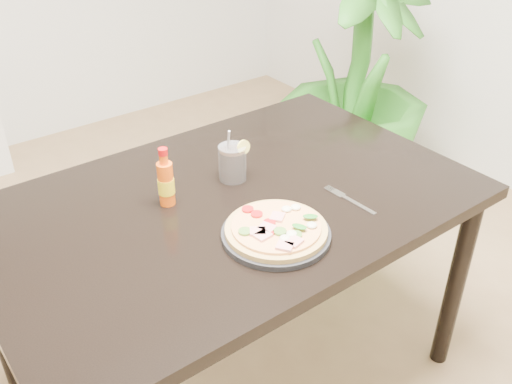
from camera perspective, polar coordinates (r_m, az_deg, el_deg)
floor at (r=2.14m, az=-4.37°, el=-18.05°), size 4.50×4.50×0.00m
dining_table at (r=1.69m, az=-2.45°, el=-2.95°), size 1.40×0.90×0.75m
plate at (r=1.49m, az=2.01°, el=-4.25°), size 0.29×0.29×0.02m
pizza at (r=1.47m, az=2.06°, el=-3.67°), size 0.27×0.27×0.03m
hot_sauce_bottle at (r=1.60m, az=-9.00°, el=0.95°), size 0.05×0.05×0.18m
cola_cup at (r=1.71m, az=-2.36°, el=2.88°), size 0.09×0.08×0.17m
fork at (r=1.65m, az=9.20°, el=-0.72°), size 0.03×0.19×0.00m
houseplant at (r=2.83m, az=9.97°, el=11.09°), size 0.84×0.84×1.28m
plant_pot at (r=3.06m, az=9.05°, el=1.78°), size 0.28×0.28×0.22m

